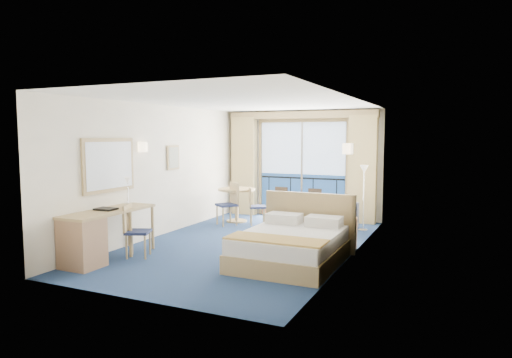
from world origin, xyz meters
name	(u,v)px	position (x,y,z in m)	size (l,w,h in m)	color
floor	(247,244)	(0.00, 0.00, 0.00)	(6.50, 6.50, 0.00)	navy
room_walls	(247,151)	(0.00, 0.00, 1.78)	(4.04, 6.54, 2.72)	white
balcony_door	(302,172)	(-0.01, 3.22, 1.14)	(2.36, 0.03, 2.52)	navy
curtain_left	(244,166)	(-1.55, 3.07, 1.28)	(0.65, 0.22, 2.55)	tan
curtain_right	(363,169)	(1.55, 3.07, 1.28)	(0.65, 0.22, 2.55)	tan
pelmet	(301,115)	(0.00, 3.10, 2.58)	(3.80, 0.25, 0.18)	tan
mirror	(109,165)	(-1.97, -1.50, 1.55)	(0.05, 1.25, 0.95)	tan
wall_print	(173,158)	(-1.97, 0.45, 1.60)	(0.04, 0.42, 0.52)	tan
sconce_left	(143,147)	(-1.94, -0.60, 1.85)	(0.18, 0.18, 0.18)	beige
sconce_right	(348,149)	(1.94, -0.15, 1.85)	(0.18, 0.18, 0.18)	beige
bed	(292,245)	(1.22, -0.86, 0.29)	(1.67, 1.98, 1.05)	tan
nightstand	(342,234)	(1.76, 0.34, 0.29)	(0.45, 0.43, 0.59)	#9C7253
phone	(343,215)	(1.75, 0.39, 0.62)	(0.16, 0.13, 0.07)	white
armchair	(339,214)	(1.21, 2.22, 0.32)	(0.69, 0.71, 0.65)	#3F424D
floor_lamp	(364,181)	(1.77, 2.17, 1.09)	(0.20, 0.20, 1.43)	silver
desk	(88,237)	(-1.69, -2.33, 0.46)	(0.60, 1.76, 0.82)	tan
desk_chair	(133,227)	(-1.37, -1.61, 0.51)	(0.51, 0.51, 0.90)	#1F2749
folder	(106,209)	(-1.74, -1.86, 0.84)	(0.34, 0.25, 0.03)	black
desk_lamp	(128,185)	(-1.75, -1.28, 1.18)	(0.13, 0.13, 0.48)	silver
round_table	(237,197)	(-1.23, 1.98, 0.61)	(0.89, 0.89, 0.80)	tan
table_chair_a	(254,204)	(-0.69, 1.83, 0.49)	(0.51, 0.51, 0.87)	#1F2749
table_chair_b	(230,201)	(-1.20, 1.59, 0.55)	(0.59, 0.60, 0.98)	#1F2749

